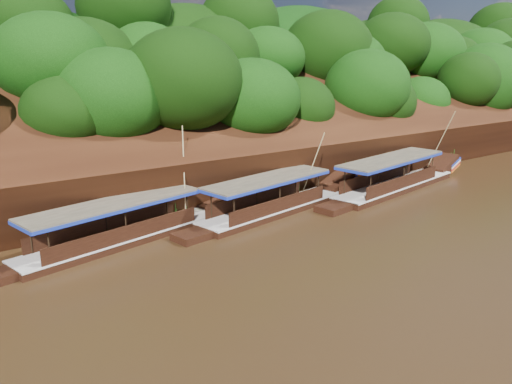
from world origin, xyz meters
TOP-DOWN VIEW (x-y plane):
  - ground at (0.00, 0.00)m, footprint 160.00×160.00m
  - riverbank at (-0.01, 22.73)m, footprint 120.00×30.06m
  - boat_0 at (10.13, 6.54)m, footprint 15.91×4.67m
  - boat_1 at (-0.83, 7.20)m, footprint 14.11×4.48m
  - boat_2 at (-10.37, 7.79)m, footprint 14.91×5.03m
  - reeds at (-3.25, 9.61)m, footprint 48.86×2.34m

SIDE VIEW (x-z plane):
  - ground at x=0.00m, z-range 0.00..0.00m
  - boat_2 at x=-10.37m, z-range -2.58..3.64m
  - boat_1 at x=-0.83m, z-range -2.17..3.26m
  - boat_0 at x=10.13m, z-range -2.47..3.63m
  - reeds at x=-3.25m, z-range -0.17..1.98m
  - riverbank at x=-0.01m, z-range -7.81..11.59m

